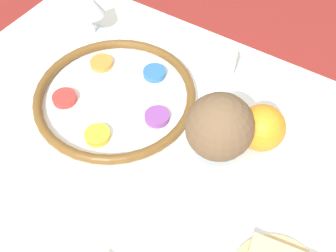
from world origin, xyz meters
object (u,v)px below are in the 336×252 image
(seder_plate, at_px, (115,96))
(fruit_stand, at_px, (234,158))
(wine_glass, at_px, (89,5))
(orange_fruit, at_px, (262,128))
(cup_near, at_px, (219,62))
(coconut, at_px, (219,127))

(seder_plate, height_order, fruit_stand, fruit_stand)
(fruit_stand, bearing_deg, wine_glass, 157.65)
(fruit_stand, xyz_separation_m, orange_fruit, (0.02, 0.03, 0.07))
(fruit_stand, distance_m, orange_fruit, 0.08)
(fruit_stand, bearing_deg, orange_fruit, 55.68)
(wine_glass, height_order, cup_near, wine_glass)
(wine_glass, relative_size, fruit_stand, 0.62)
(fruit_stand, height_order, cup_near, fruit_stand)
(orange_fruit, relative_size, coconut, 0.70)
(seder_plate, relative_size, wine_glass, 2.99)
(coconut, height_order, cup_near, coconut)
(wine_glass, relative_size, orange_fruit, 1.51)
(wine_glass, xyz_separation_m, coconut, (0.45, -0.21, 0.08))
(seder_plate, height_order, coconut, coconut)
(seder_plate, distance_m, orange_fruit, 0.35)
(cup_near, bearing_deg, wine_glass, -172.52)
(fruit_stand, relative_size, coconut, 1.71)
(seder_plate, xyz_separation_m, orange_fruit, (0.32, -0.01, 0.13))
(wine_glass, distance_m, coconut, 0.50)
(seder_plate, xyz_separation_m, wine_glass, (-0.18, 0.15, 0.07))
(fruit_stand, xyz_separation_m, cup_near, (-0.15, 0.24, -0.05))
(coconut, bearing_deg, seder_plate, 167.75)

